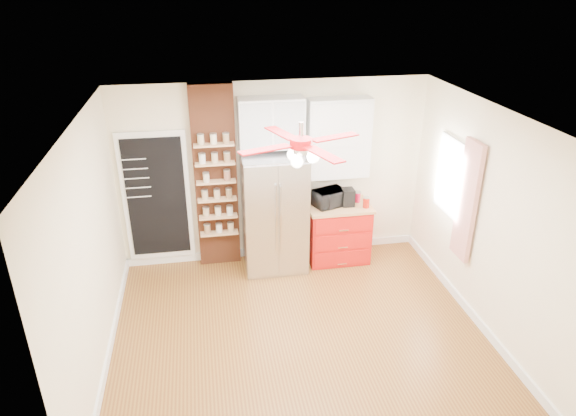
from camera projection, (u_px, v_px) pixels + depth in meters
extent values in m
plane|color=brown|center=(299.00, 333.00, 6.31)|extent=(4.50, 4.50, 0.00)
plane|color=white|center=(302.00, 117.00, 5.17)|extent=(4.50, 4.50, 0.00)
cube|color=#FFF7CD|center=(274.00, 173.00, 7.53)|extent=(4.50, 0.02, 2.70)
cube|color=#FFF7CD|center=(351.00, 355.00, 3.95)|extent=(4.50, 0.02, 2.70)
cube|color=#FFF7CD|center=(90.00, 253.00, 5.38)|extent=(0.02, 4.00, 2.70)
cube|color=#FFF7CD|center=(486.00, 220.00, 6.09)|extent=(0.02, 4.00, 2.70)
cube|color=white|center=(157.00, 197.00, 7.34)|extent=(0.95, 0.04, 1.95)
cube|color=black|center=(157.00, 198.00, 7.31)|extent=(0.82, 0.02, 1.78)
cube|color=brown|center=(216.00, 178.00, 7.32)|extent=(0.60, 0.16, 2.70)
cube|color=silver|center=(274.00, 213.00, 7.39)|extent=(0.90, 0.70, 1.75)
cube|color=white|center=(271.00, 123.00, 7.03)|extent=(0.90, 0.35, 0.70)
cube|color=red|center=(337.00, 233.00, 7.77)|extent=(0.90, 0.60, 0.86)
cube|color=tan|center=(339.00, 206.00, 7.58)|extent=(0.94, 0.64, 0.04)
cube|color=white|center=(338.00, 138.00, 7.32)|extent=(0.90, 0.30, 1.15)
cube|color=white|center=(452.00, 177.00, 6.81)|extent=(0.04, 0.75, 1.05)
cube|color=red|center=(467.00, 201.00, 6.35)|extent=(0.06, 0.40, 1.55)
cylinder|color=silver|center=(301.00, 132.00, 5.24)|extent=(0.05, 0.05, 0.20)
cylinder|color=maroon|center=(301.00, 143.00, 5.29)|extent=(0.24, 0.24, 0.10)
sphere|color=white|center=(301.00, 158.00, 5.35)|extent=(0.13, 0.13, 0.13)
imported|color=black|center=(329.00, 198.00, 7.50)|extent=(0.53, 0.44, 0.25)
cube|color=black|center=(348.00, 197.00, 7.52)|extent=(0.18, 0.20, 0.25)
cylinder|color=#AC1609|center=(366.00, 203.00, 7.47)|extent=(0.10, 0.10, 0.15)
cylinder|color=#AF0927|center=(357.00, 197.00, 7.66)|extent=(0.12, 0.12, 0.15)
cylinder|color=beige|center=(206.00, 178.00, 7.11)|extent=(0.11, 0.11, 0.13)
cylinder|color=#8E5D48|center=(227.00, 175.00, 7.18)|extent=(0.10, 0.10, 0.14)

